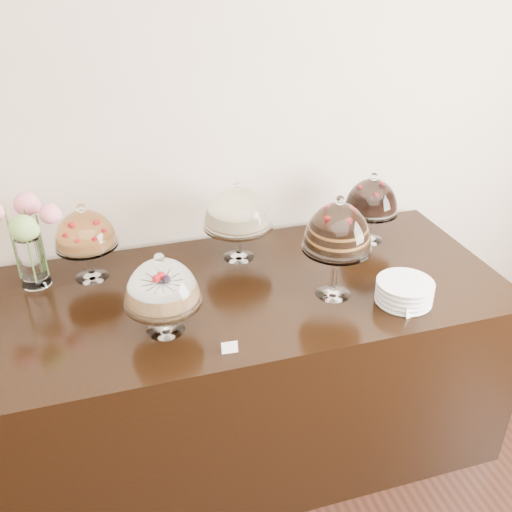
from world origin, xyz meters
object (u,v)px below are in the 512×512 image
object	(u,v)px
cake_stand_cheesecake	(238,211)
cake_stand_dark_choco	(372,199)
cake_stand_fruit_tart	(85,232)
flower_vase	(24,233)
plate_stack	(404,292)
display_counter	(253,366)
cake_stand_sugar_sponge	(162,286)
cake_stand_choco_layer	(338,231)

from	to	relation	value
cake_stand_cheesecake	cake_stand_dark_choco	distance (m)	0.67
cake_stand_cheesecake	cake_stand_fruit_tart	size ratio (longest dim) A/B	1.07
flower_vase	plate_stack	distance (m)	1.60
cake_stand_cheesecake	cake_stand_dark_choco	xyz separation A→B (m)	(0.67, -0.02, -0.02)
display_counter	cake_stand_dark_choco	distance (m)	0.99
plate_stack	display_counter	bearing A→B (deg)	152.80
cake_stand_sugar_sponge	plate_stack	world-z (taller)	cake_stand_sugar_sponge
cake_stand_dark_choco	cake_stand_fruit_tart	size ratio (longest dim) A/B	0.99
cake_stand_choco_layer	plate_stack	xyz separation A→B (m)	(0.26, -0.14, -0.25)
cake_stand_sugar_sponge	flower_vase	bearing A→B (deg)	135.55
cake_stand_sugar_sponge	cake_stand_choco_layer	xyz separation A→B (m)	(0.72, 0.05, 0.10)
display_counter	cake_stand_cheesecake	world-z (taller)	cake_stand_cheesecake
cake_stand_sugar_sponge	cake_stand_fruit_tart	distance (m)	0.55
flower_vase	display_counter	bearing A→B (deg)	-17.57
cake_stand_fruit_tart	flower_vase	size ratio (longest dim) A/B	0.84
cake_stand_choco_layer	cake_stand_sugar_sponge	bearing A→B (deg)	-176.21
cake_stand_cheesecake	flower_vase	size ratio (longest dim) A/B	0.90
cake_stand_choco_layer	cake_stand_fruit_tart	bearing A→B (deg)	155.81
cake_stand_sugar_sponge	cake_stand_cheesecake	size ratio (longest dim) A/B	0.89
cake_stand_sugar_sponge	cake_stand_fruit_tart	xyz separation A→B (m)	(-0.26, 0.49, 0.02)
cake_stand_choco_layer	flower_vase	bearing A→B (deg)	160.21
cake_stand_fruit_tart	flower_vase	world-z (taller)	flower_vase
flower_vase	plate_stack	xyz separation A→B (m)	(1.48, -0.58, -0.21)
cake_stand_dark_choco	plate_stack	distance (m)	0.59
cake_stand_choco_layer	cake_stand_cheesecake	size ratio (longest dim) A/B	1.19
cake_stand_sugar_sponge	flower_vase	distance (m)	0.70
cake_stand_fruit_tart	cake_stand_sugar_sponge	bearing A→B (deg)	-62.35
cake_stand_fruit_tart	cake_stand_choco_layer	bearing A→B (deg)	-24.19
display_counter	flower_vase	size ratio (longest dim) A/B	5.17
cake_stand_choco_layer	cake_stand_cheesecake	world-z (taller)	cake_stand_choco_layer
display_counter	plate_stack	world-z (taller)	plate_stack
cake_stand_sugar_sponge	cake_stand_choco_layer	bearing A→B (deg)	3.79
cake_stand_sugar_sponge	cake_stand_dark_choco	size ratio (longest dim) A/B	0.96
cake_stand_fruit_tart	cake_stand_dark_choco	bearing A→B (deg)	-1.26
display_counter	cake_stand_dark_choco	xyz separation A→B (m)	(0.68, 0.26, 0.67)
plate_stack	cake_stand_choco_layer	bearing A→B (deg)	151.26
cake_stand_dark_choco	cake_stand_sugar_sponge	bearing A→B (deg)	-157.22
display_counter	plate_stack	bearing A→B (deg)	-27.20
cake_stand_fruit_tart	cake_stand_cheesecake	bearing A→B (deg)	-1.21
cake_stand_sugar_sponge	cake_stand_cheesecake	world-z (taller)	cake_stand_cheesecake
cake_stand_cheesecake	plate_stack	bearing A→B (deg)	-45.45
display_counter	cake_stand_dark_choco	size ratio (longest dim) A/B	6.21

